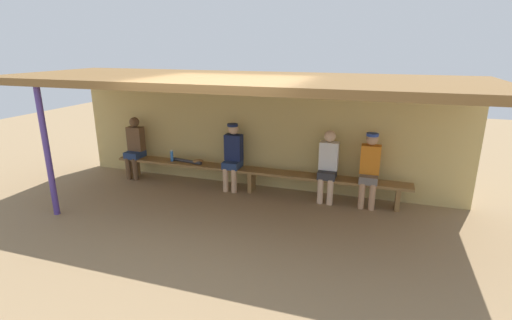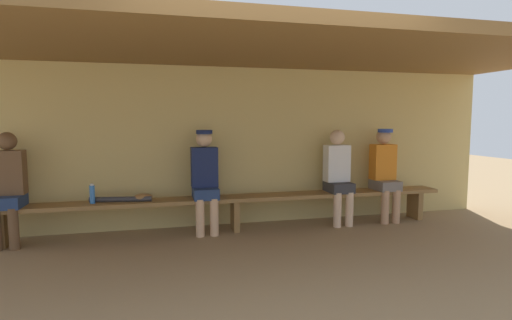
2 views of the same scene
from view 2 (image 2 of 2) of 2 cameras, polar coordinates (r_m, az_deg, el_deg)
name	(u,v)px [view 2 (image 2 of 2)]	position (r m, az deg, el deg)	size (l,w,h in m)	color
ground_plane	(266,273)	(4.04, 1.43, -15.69)	(24.00, 24.00, 0.00)	#937754
back_wall	(229,146)	(5.73, -3.89, 1.94)	(8.00, 0.20, 2.20)	tan
dugout_roof	(249,47)	(4.51, -0.96, 15.73)	(8.00, 2.80, 0.12)	brown
bench	(235,202)	(5.39, -2.99, -5.95)	(6.00, 0.36, 0.46)	olive
player_with_sunglasses	(205,176)	(5.27, -7.26, -2.29)	(0.34, 0.42, 1.34)	navy
player_rightmost	(8,184)	(5.50, -31.76, -2.95)	(0.34, 0.42, 1.34)	navy
player_middle	(338,173)	(5.80, 11.60, -1.80)	(0.34, 0.42, 1.34)	#333338
player_in_red	(385,170)	(6.15, 17.80, -1.37)	(0.34, 0.42, 1.34)	slate
water_bottle_clear	(92,194)	(5.29, -22.23, -4.49)	(0.06, 0.06, 0.25)	blue
baseball_glove_dark_brown	(143,197)	(5.28, -15.74, -5.09)	(0.24, 0.17, 0.09)	olive
baseball_bat	(121,199)	(5.29, -18.64, -5.30)	(0.07, 0.07, 0.76)	#333338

